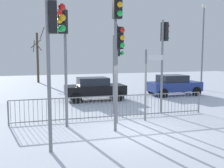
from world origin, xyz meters
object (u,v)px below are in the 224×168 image
at_px(traffic_light_rear_left, 119,52).
at_px(bare_tree_left, 38,56).
at_px(traffic_light_foreground_right, 164,46).
at_px(car_blue_mid, 173,85).
at_px(traffic_light_foreground_left, 53,41).
at_px(street_lamp, 203,38).
at_px(direction_sign_post, 147,81).
at_px(car_black_trailing, 94,88).
at_px(traffic_light_mid_left, 117,57).
at_px(traffic_light_rear_right, 117,30).
at_px(traffic_light_mid_right, 64,41).

distance_m(traffic_light_rear_left, bare_tree_left, 18.48).
distance_m(traffic_light_foreground_right, car_blue_mid, 6.63).
xyz_separation_m(traffic_light_foreground_left, street_lamp, (13.23, 10.27, 1.01)).
relative_size(traffic_light_foreground_left, direction_sign_post, 1.43).
bearing_deg(car_black_trailing, bare_tree_left, 104.81).
bearing_deg(bare_tree_left, car_black_trailing, -77.14).
xyz_separation_m(traffic_light_foreground_right, bare_tree_left, (-5.14, 17.12, -0.54)).
bearing_deg(traffic_light_foreground_right, traffic_light_mid_left, -132.29).
height_order(traffic_light_mid_left, car_black_trailing, traffic_light_mid_left).
bearing_deg(traffic_light_mid_left, traffic_light_rear_right, -15.37).
bearing_deg(traffic_light_foreground_left, car_blue_mid, 140.51).
bearing_deg(traffic_light_mid_left, car_black_trailing, -174.47).
relative_size(traffic_light_rear_left, traffic_light_mid_right, 0.88).
bearing_deg(traffic_light_mid_right, traffic_light_foreground_left, 109.91).
relative_size(traffic_light_mid_left, car_black_trailing, 1.00).
bearing_deg(traffic_light_rear_left, direction_sign_post, 168.74).
xyz_separation_m(traffic_light_rear_left, traffic_light_mid_right, (-2.23, 0.14, 0.42)).
distance_m(traffic_light_foreground_right, car_black_trailing, 5.81).
distance_m(traffic_light_rear_right, bare_tree_left, 19.56).
bearing_deg(traffic_light_rear_right, direction_sign_post, -149.33).
height_order(traffic_light_rear_left, direction_sign_post, traffic_light_rear_left).
height_order(traffic_light_foreground_right, bare_tree_left, bare_tree_left).
xyz_separation_m(traffic_light_rear_left, car_blue_mid, (6.52, 6.08, -2.27)).
xyz_separation_m(traffic_light_rear_left, traffic_light_rear_right, (-0.49, -1.12, 0.75)).
relative_size(traffic_light_foreground_left, traffic_light_rear_right, 0.87).
bearing_deg(traffic_light_foreground_left, traffic_light_rear_left, 138.13).
bearing_deg(traffic_light_mid_right, car_black_trailing, -80.87).
height_order(traffic_light_mid_left, traffic_light_foreground_right, traffic_light_foreground_right).
xyz_separation_m(car_black_trailing, car_blue_mid, (5.98, 0.19, 0.00)).
height_order(traffic_light_rear_left, traffic_light_mid_left, traffic_light_rear_left).
distance_m(traffic_light_foreground_left, traffic_light_rear_right, 2.78).
xyz_separation_m(car_blue_mid, street_lamp, (3.81, 1.78, 3.55)).
height_order(traffic_light_rear_right, car_black_trailing, traffic_light_rear_right).
relative_size(direction_sign_post, bare_tree_left, 0.54).
xyz_separation_m(car_black_trailing, bare_tree_left, (-2.84, 12.44, 2.05)).
distance_m(traffic_light_mid_right, car_black_trailing, 6.92).
bearing_deg(traffic_light_mid_right, direction_sign_post, -146.34).
bearing_deg(car_blue_mid, traffic_light_foreground_right, -126.60).
height_order(traffic_light_mid_right, bare_tree_left, bare_tree_left).
height_order(traffic_light_foreground_left, street_lamp, street_lamp).
distance_m(traffic_light_rear_left, traffic_light_mid_left, 1.94).
bearing_deg(street_lamp, direction_sign_post, -139.01).
distance_m(direction_sign_post, car_black_trailing, 5.96).
distance_m(traffic_light_rear_left, traffic_light_foreground_right, 3.09).
bearing_deg(street_lamp, traffic_light_foreground_right, -138.44).
xyz_separation_m(traffic_light_rear_right, street_lamp, (10.81, 8.98, 0.53)).
xyz_separation_m(traffic_light_foreground_left, car_black_trailing, (3.43, 8.29, -2.53)).
bearing_deg(traffic_light_foreground_right, bare_tree_left, 169.90).
bearing_deg(traffic_light_mid_right, car_blue_mid, -111.02).
bearing_deg(traffic_light_foreground_left, street_lamp, 136.31).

